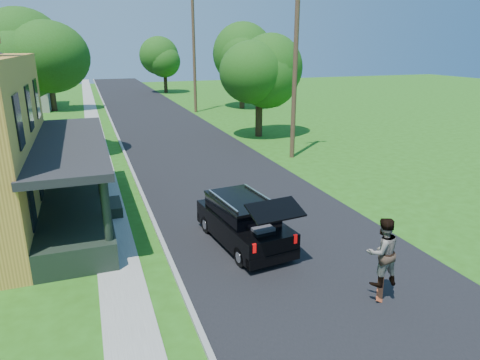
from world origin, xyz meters
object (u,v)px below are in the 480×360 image
object	(u,v)px
black_suv	(244,221)
utility_pole_near	(295,61)
tree_right_near	(259,66)
skateboarder	(382,252)

from	to	relation	value
black_suv	utility_pole_near	distance (m)	13.21
tree_right_near	utility_pole_near	distance (m)	6.61
black_suv	tree_right_near	xyz separation A→B (m)	(7.34, 16.74, 4.30)
tree_right_near	black_suv	bearing A→B (deg)	-113.68
skateboarder	black_suv	bearing A→B (deg)	-62.80
black_suv	utility_pole_near	bearing A→B (deg)	49.26
tree_right_near	utility_pole_near	world-z (taller)	utility_pole_near
utility_pole_near	black_suv	bearing A→B (deg)	-127.50
black_suv	tree_right_near	bearing A→B (deg)	59.77
tree_right_near	utility_pole_near	size ratio (longest dim) A/B	0.70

